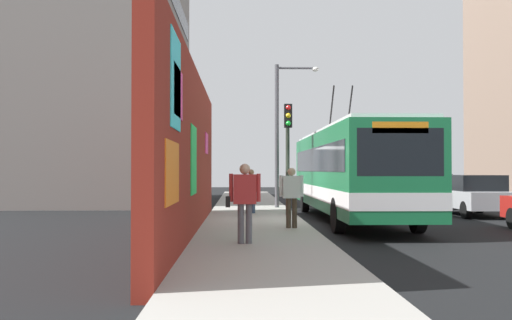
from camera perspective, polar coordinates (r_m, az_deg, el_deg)
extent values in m
plane|color=black|center=(18.63, 4.77, -6.47)|extent=(80.00, 80.00, 0.00)
cube|color=#9E9B93|center=(18.51, -0.19, -6.28)|extent=(48.00, 3.20, 0.15)
cube|color=maroon|center=(15.05, -6.52, 0.65)|extent=(15.13, 0.30, 4.41)
cube|color=green|center=(13.76, -6.31, -0.01)|extent=(1.59, 0.02, 1.67)
cube|color=#F2338C|center=(10.35, -7.89, 6.78)|extent=(1.43, 0.02, 0.90)
cube|color=#F2338C|center=(19.12, -5.01, 1.68)|extent=(1.40, 0.02, 0.70)
cube|color=orange|center=(9.45, -8.44, -1.28)|extent=(1.82, 0.02, 1.05)
cube|color=#33D8E5|center=(10.01, -8.11, 7.83)|extent=(1.45, 0.02, 1.66)
cube|color=gray|center=(32.78, -14.35, 8.30)|extent=(13.42, 7.38, 14.13)
cube|color=black|center=(31.85, -7.83, 3.72)|extent=(11.41, 0.04, 1.10)
cube|color=black|center=(32.27, -7.82, 9.39)|extent=(11.41, 0.04, 1.10)
cube|color=black|center=(33.00, -7.80, 14.86)|extent=(11.41, 0.04, 1.10)
cube|color=#19723F|center=(20.08, 9.46, -1.07)|extent=(12.52, 2.49, 2.60)
cube|color=silver|center=(20.12, 9.45, 2.80)|extent=(12.02, 2.29, 0.12)
cube|color=white|center=(20.09, 9.47, -3.21)|extent=(12.54, 2.51, 0.44)
cube|color=black|center=(14.02, 14.39, 0.78)|extent=(0.04, 2.12, 1.17)
cube|color=black|center=(20.08, 9.46, 0.04)|extent=(11.52, 2.52, 0.83)
cube|color=orange|center=(14.06, 14.36, 3.20)|extent=(0.06, 1.37, 0.28)
cylinder|color=black|center=(22.10, 9.40, 4.64)|extent=(1.43, 0.06, 2.00)
cylinder|color=black|center=(21.97, 7.60, 4.67)|extent=(1.43, 0.06, 2.00)
cylinder|color=black|center=(16.52, 16.03, -5.39)|extent=(1.00, 0.28, 1.00)
cylinder|color=black|center=(15.99, 8.28, -5.57)|extent=(1.00, 0.28, 1.00)
cylinder|color=black|center=(24.26, 10.25, -4.01)|extent=(1.00, 0.28, 1.00)
cylinder|color=black|center=(23.90, 4.96, -4.07)|extent=(1.00, 0.28, 1.00)
cube|color=#B7B7BC|center=(23.51, 21.09, -3.69)|extent=(4.23, 1.89, 0.66)
cube|color=black|center=(23.56, 21.00, -2.15)|extent=(2.54, 1.71, 0.60)
cylinder|color=black|center=(22.60, 24.46, -4.61)|extent=(0.64, 0.22, 0.64)
cylinder|color=black|center=(21.91, 20.46, -4.75)|extent=(0.64, 0.22, 0.64)
cylinder|color=black|center=(25.14, 21.65, -4.26)|extent=(0.64, 0.22, 0.64)
cylinder|color=black|center=(24.52, 18.00, -4.37)|extent=(0.64, 0.22, 0.64)
cube|color=navy|center=(28.50, 16.93, -3.23)|extent=(4.59, 1.71, 0.66)
cube|color=black|center=(28.57, 16.86, -1.97)|extent=(2.75, 1.54, 0.60)
cylinder|color=black|center=(27.35, 19.45, -4.01)|extent=(0.64, 0.22, 0.64)
cylinder|color=black|center=(26.84, 16.43, -4.08)|extent=(0.64, 0.22, 0.64)
cylinder|color=black|center=(30.19, 17.38, -3.73)|extent=(0.64, 0.22, 0.64)
cylinder|color=black|center=(29.73, 14.62, -3.79)|extent=(0.64, 0.22, 0.64)
cylinder|color=#2D3F59|center=(21.21, -0.27, -4.30)|extent=(0.14, 0.14, 0.82)
cylinder|color=#2D3F59|center=(21.20, -0.72, -4.30)|extent=(0.14, 0.14, 0.82)
cube|color=#BF3333|center=(21.18, -0.50, -2.37)|extent=(0.22, 0.48, 0.61)
cylinder|color=#BF3333|center=(21.18, 0.28, -2.29)|extent=(0.09, 0.09, 0.58)
cylinder|color=#BF3333|center=(21.17, -1.28, -2.29)|extent=(0.09, 0.09, 0.58)
sphere|color=#936B4C|center=(21.17, -0.50, -1.25)|extent=(0.22, 0.22, 0.22)
cylinder|color=#595960|center=(12.50, -0.73, -6.46)|extent=(0.14, 0.14, 0.87)
cylinder|color=#595960|center=(12.50, -1.55, -6.46)|extent=(0.14, 0.14, 0.87)
cube|color=#BF3333|center=(12.45, -1.14, -2.97)|extent=(0.22, 0.51, 0.65)
cylinder|color=#BF3333|center=(12.46, 0.26, -2.82)|extent=(0.09, 0.09, 0.62)
cylinder|color=#BF3333|center=(12.45, -2.54, -2.81)|extent=(0.09, 0.09, 0.62)
sphere|color=tan|center=(12.44, -1.14, -0.92)|extent=(0.24, 0.24, 0.24)
cube|color=black|center=(12.46, -2.86, -4.23)|extent=(0.14, 0.10, 0.24)
cylinder|color=#3F3326|center=(15.85, 3.92, -5.37)|extent=(0.14, 0.14, 0.83)
cylinder|color=#3F3326|center=(15.84, 3.31, -5.38)|extent=(0.14, 0.14, 0.83)
cube|color=silver|center=(15.81, 3.61, -2.74)|extent=(0.22, 0.49, 0.62)
cylinder|color=silver|center=(15.84, 4.67, -2.63)|extent=(0.09, 0.09, 0.59)
cylinder|color=silver|center=(15.78, 2.55, -2.63)|extent=(0.09, 0.09, 0.59)
sphere|color=tan|center=(15.80, 3.61, -1.20)|extent=(0.23, 0.23, 0.23)
cylinder|color=#2D382D|center=(20.27, 3.22, 0.05)|extent=(0.14, 0.14, 4.00)
cube|color=black|center=(20.14, 3.27, 4.48)|extent=(0.20, 0.28, 0.84)
sphere|color=red|center=(20.06, 3.29, 5.31)|extent=(0.18, 0.18, 0.18)
sphere|color=yellow|center=(20.03, 3.29, 4.51)|extent=(0.18, 0.18, 0.18)
sphere|color=green|center=(20.00, 3.29, 3.72)|extent=(0.18, 0.18, 0.18)
cylinder|color=#4C4C51|center=(24.60, 2.13, 2.47)|extent=(0.18, 0.18, 6.24)
cylinder|color=#4C4C51|center=(25.03, 4.08, 9.26)|extent=(0.10, 1.70, 0.10)
ellipsoid|color=silver|center=(25.12, 6.03, 9.11)|extent=(0.44, 0.28, 0.20)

